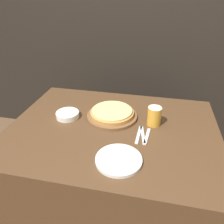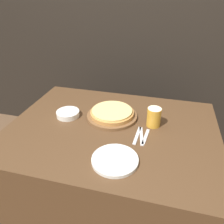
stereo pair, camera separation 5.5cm
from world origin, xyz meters
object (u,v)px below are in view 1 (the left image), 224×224
dinner_plate (119,160)px  side_bowl (68,115)px  pizza_on_board (112,114)px  beer_glass (154,115)px  dinner_knife (143,135)px  spoon (147,136)px  fork (139,135)px

dinner_plate → side_bowl: 0.54m
pizza_on_board → side_bowl: 0.30m
beer_glass → dinner_knife: (-0.05, -0.13, -0.06)m
spoon → side_bowl: bearing=169.0°
dinner_plate → dinner_knife: 0.26m
beer_glass → fork: size_ratio=0.68×
pizza_on_board → dinner_plate: (0.12, -0.40, -0.02)m
beer_glass → dinner_knife: bearing=-111.7°
pizza_on_board → spoon: size_ratio=2.19×
side_bowl → dinner_knife: side_bowl is taller
fork → spoon: 0.05m
beer_glass → spoon: size_ratio=0.79×
pizza_on_board → dinner_knife: (0.22, -0.16, -0.02)m
side_bowl → dinner_knife: size_ratio=0.85×
fork → dinner_knife: bearing=-0.0°
pizza_on_board → fork: size_ratio=1.87×
pizza_on_board → spoon: pizza_on_board is taller
fork → side_bowl: bearing=167.9°
pizza_on_board → beer_glass: beer_glass is taller
spoon → pizza_on_board: bearing=146.3°
spoon → dinner_knife: bearing=180.0°
dinner_plate → spoon: size_ratio=1.55×
pizza_on_board → beer_glass: 0.28m
dinner_plate → spoon: (0.12, 0.24, -0.01)m
pizza_on_board → dinner_plate: size_ratio=1.41×
beer_glass → side_bowl: bearing=-176.9°
dinner_plate → spoon: 0.27m
side_bowl → fork: 0.50m
side_bowl → dinner_knife: (0.51, -0.10, -0.02)m
dinner_knife → spoon: size_ratio=1.17×
dinner_plate → side_bowl: size_ratio=1.55×
dinner_plate → dinner_knife: bearing=67.7°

